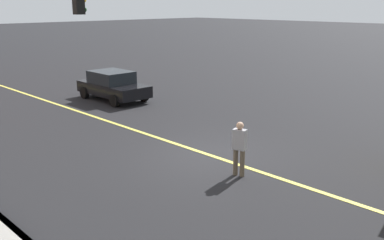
# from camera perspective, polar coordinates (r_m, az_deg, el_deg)

# --- Properties ---
(ground) EXTENTS (200.00, 200.00, 0.00)m
(ground) POSITION_cam_1_polar(r_m,az_deg,el_deg) (14.41, 2.06, -4.57)
(ground) COLOR black
(curb_edge) EXTENTS (80.00, 0.16, 0.15)m
(curb_edge) POSITION_cam_1_polar(r_m,az_deg,el_deg) (10.94, -23.59, -12.16)
(curb_edge) COLOR slate
(curb_edge) RESTS_ON ground
(lane_stripe_center) EXTENTS (80.00, 0.16, 0.01)m
(lane_stripe_center) POSITION_cam_1_polar(r_m,az_deg,el_deg) (14.41, 2.06, -4.54)
(lane_stripe_center) COLOR #D8CC4C
(lane_stripe_center) RESTS_ON ground
(car_black) EXTENTS (4.16, 2.01, 1.49)m
(car_black) POSITION_cam_1_polar(r_m,az_deg,el_deg) (22.75, -10.39, 4.52)
(car_black) COLOR black
(car_black) RESTS_ON ground
(pedestrian_with_backpack) EXTENTS (0.43, 0.43, 1.62)m
(pedestrian_with_backpack) POSITION_cam_1_polar(r_m,az_deg,el_deg) (12.49, 6.30, -3.25)
(pedestrian_with_backpack) COLOR brown
(pedestrian_with_backpack) RESTS_ON ground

